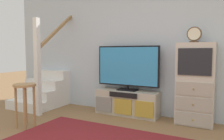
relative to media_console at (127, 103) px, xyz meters
name	(u,v)px	position (x,y,z in m)	size (l,w,h in m)	color
back_wall	(148,43)	(0.30, 0.27, 1.12)	(6.40, 0.12, 2.70)	silver
media_console	(127,103)	(0.00, 0.00, 0.00)	(1.19, 0.38, 0.46)	#BCB29E
television	(128,67)	(0.00, 0.02, 0.67)	(1.21, 0.22, 0.83)	black
side_cabinet	(195,84)	(1.19, 0.01, 0.43)	(0.58, 0.38, 1.33)	beige
desk_clock	(194,35)	(1.16, 0.00, 1.22)	(0.23, 0.08, 0.25)	#4C3823
staircase	(49,88)	(-1.94, 0.01, 0.14)	(1.00, 1.36, 2.20)	white
bar_stool_near	(25,95)	(-1.13, -1.37, 0.28)	(0.34, 0.34, 0.69)	#A37A4C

